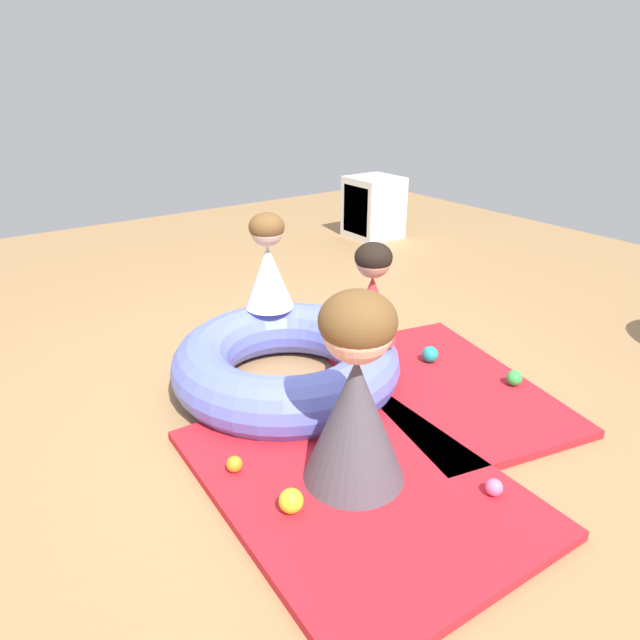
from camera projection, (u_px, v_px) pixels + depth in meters
name	position (u px, v px, depth m)	size (l,w,h in m)	color
ground_plane	(297.00, 395.00, 2.82)	(8.00, 8.00, 0.00)	#9E7549
gym_mat_center_rear	(443.00, 386.00, 2.87)	(1.25, 0.81, 0.04)	red
gym_mat_front	(353.00, 480.00, 2.21)	(1.34, 0.99, 0.04)	red
inflatable_cushion	(287.00, 362.00, 2.84)	(1.12, 1.12, 0.28)	#6070E5
child_in_red	(372.00, 294.00, 2.66)	(0.28, 0.28, 0.48)	red
child_in_white	(268.00, 262.00, 3.04)	(0.35, 0.35, 0.52)	white
adult_seated	(356.00, 393.00, 2.06)	(0.45, 0.45, 0.76)	#4C4751
play_ball_red	(300.00, 428.00, 2.42)	(0.08, 0.08, 0.08)	red
play_ball_green	(514.00, 378.00, 2.82)	(0.08, 0.08, 0.08)	green
play_ball_pink	(494.00, 487.00, 2.09)	(0.06, 0.06, 0.06)	pink
play_ball_yellow	(291.00, 501.00, 2.01)	(0.09, 0.09, 0.09)	yellow
play_ball_orange	(234.00, 464.00, 2.22)	(0.06, 0.06, 0.06)	orange
play_ball_teal	(430.00, 354.00, 3.05)	(0.09, 0.09, 0.09)	teal
storage_cube	(371.00, 208.00, 5.38)	(0.44, 0.44, 0.56)	silver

